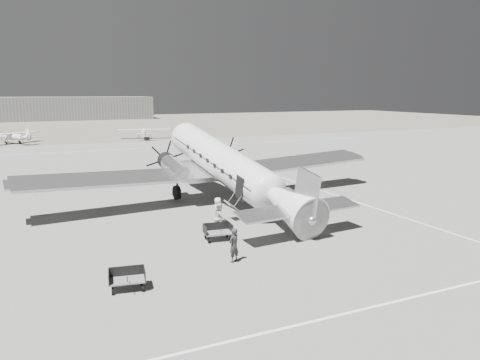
% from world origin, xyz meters
% --- Properties ---
extents(ground, '(260.00, 260.00, 0.00)m').
position_xyz_m(ground, '(0.00, 0.00, 0.00)').
color(ground, slate).
rests_on(ground, ground).
extents(taxi_line_near, '(60.00, 0.15, 0.01)m').
position_xyz_m(taxi_line_near, '(0.00, -14.00, 0.01)').
color(taxi_line_near, silver).
rests_on(taxi_line_near, ground).
extents(taxi_line_right, '(0.15, 80.00, 0.01)m').
position_xyz_m(taxi_line_right, '(12.00, 0.00, 0.01)').
color(taxi_line_right, silver).
rests_on(taxi_line_right, ground).
extents(taxi_line_horizon, '(90.00, 0.15, 0.01)m').
position_xyz_m(taxi_line_horizon, '(0.00, 40.00, 0.01)').
color(taxi_line_horizon, silver).
rests_on(taxi_line_horizon, ground).
extents(grass_infield, '(260.00, 90.00, 0.01)m').
position_xyz_m(grass_infield, '(0.00, 95.00, 0.00)').
color(grass_infield, '#625F53').
rests_on(grass_infield, ground).
extents(hangar_main, '(42.00, 14.00, 6.60)m').
position_xyz_m(hangar_main, '(5.00, 120.00, 3.30)').
color(hangar_main, slate).
rests_on(hangar_main, ground).
extents(dc3_airliner, '(29.85, 21.98, 5.39)m').
position_xyz_m(dc3_airliner, '(2.98, 3.07, 2.69)').
color(dc3_airliner, '#BBBBBD').
rests_on(dc3_airliner, ground).
extents(light_plane_left, '(11.99, 11.59, 1.94)m').
position_xyz_m(light_plane_left, '(-11.45, 54.12, 0.97)').
color(light_plane_left, silver).
rests_on(light_plane_left, ground).
extents(light_plane_right, '(10.78, 9.47, 1.93)m').
position_xyz_m(light_plane_right, '(8.96, 53.46, 0.97)').
color(light_plane_right, silver).
rests_on(light_plane_right, ground).
extents(baggage_cart_near, '(1.73, 1.32, 0.90)m').
position_xyz_m(baggage_cart_near, '(-0.70, -4.01, 0.45)').
color(baggage_cart_near, slate).
rests_on(baggage_cart_near, ground).
extents(baggage_cart_far, '(1.71, 1.33, 0.88)m').
position_xyz_m(baggage_cart_far, '(-6.55, -8.51, 0.44)').
color(baggage_cart_far, slate).
rests_on(baggage_cart_far, ground).
extents(ground_crew, '(0.72, 0.62, 1.66)m').
position_xyz_m(ground_crew, '(-1.27, -7.41, 0.83)').
color(ground_crew, '#2A2A2A').
rests_on(ground_crew, ground).
extents(ramp_agent, '(0.89, 1.00, 1.71)m').
position_xyz_m(ramp_agent, '(0.01, -2.58, 0.86)').
color(ramp_agent, '#B7B7B4').
rests_on(ramp_agent, ground).
extents(passenger, '(0.61, 0.85, 1.61)m').
position_xyz_m(passenger, '(0.60, -0.81, 0.80)').
color(passenger, silver).
rests_on(passenger, ground).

